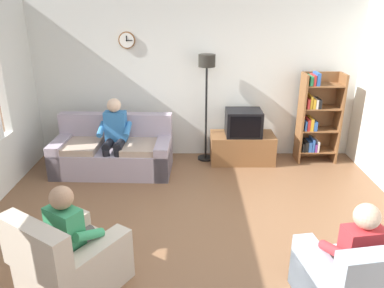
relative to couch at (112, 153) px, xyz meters
name	(u,v)px	position (x,y,z in m)	size (l,w,h in m)	color
ground_plane	(196,235)	(1.37, -1.87, -0.31)	(12.00, 12.00, 0.00)	brown
back_wall_assembly	(194,81)	(1.37, 0.79, 1.04)	(6.20, 0.17, 2.70)	silver
couch	(112,153)	(0.00, 0.00, 0.00)	(1.93, 0.95, 0.90)	#A899A8
tv_stand	(240,148)	(2.18, 0.38, -0.06)	(1.10, 0.56, 0.50)	brown
tv	(242,123)	(2.18, 0.35, 0.41)	(0.60, 0.49, 0.44)	black
bookshelf	(314,118)	(3.44, 0.45, 0.47)	(0.68, 0.36, 1.57)	brown
floor_lamp	(205,79)	(1.55, 0.48, 1.14)	(0.28, 0.28, 1.85)	black
armchair_near_window	(69,263)	(0.12, -2.74, -0.02)	(1.15, 1.18, 0.90)	#BCAD99
armchair_near_bookshelf	(352,286)	(2.75, -3.05, -0.02)	(0.93, 1.00, 0.90)	#9EADBC
person_on_couch	(113,133)	(0.07, -0.11, 0.39)	(0.52, 0.55, 1.24)	#3372B2
person_in_left_armchair	(73,231)	(0.17, -2.67, 0.29)	(0.61, 0.64, 1.12)	#338C59
person_in_right_armchair	(352,250)	(2.73, -2.97, 0.29)	(0.56, 0.58, 1.12)	red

